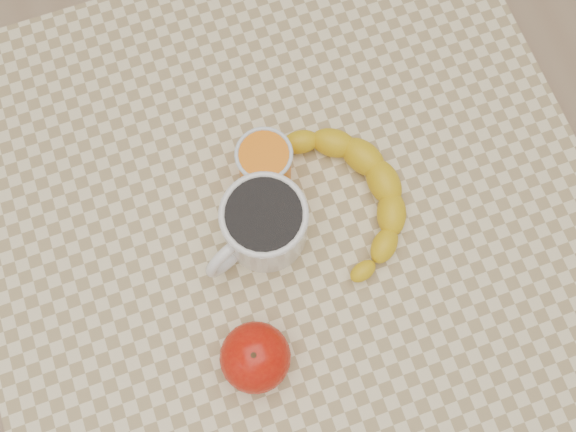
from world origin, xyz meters
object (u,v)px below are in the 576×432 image
object	(u,v)px
coffee_mug	(263,224)
orange_juice_glass	(265,165)
banana	(343,196)
apple	(255,357)
table	(288,236)

from	to	relation	value
coffee_mug	orange_juice_glass	distance (m)	0.08
coffee_mug	banana	world-z (taller)	coffee_mug
banana	apple	bearing A→B (deg)	-144.94
coffee_mug	apple	size ratio (longest dim) A/B	1.60
table	orange_juice_glass	distance (m)	0.14
table	orange_juice_glass	xyz separation A→B (m)	(-0.01, 0.07, 0.13)
table	banana	distance (m)	0.13
table	apple	xyz separation A→B (m)	(-0.09, -0.15, 0.12)
table	banana	world-z (taller)	banana
apple	banana	world-z (taller)	apple
coffee_mug	apple	bearing A→B (deg)	-112.39
orange_juice_glass	apple	distance (m)	0.23
orange_juice_glass	banana	world-z (taller)	orange_juice_glass
table	apple	distance (m)	0.22
table	apple	size ratio (longest dim) A/B	8.14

